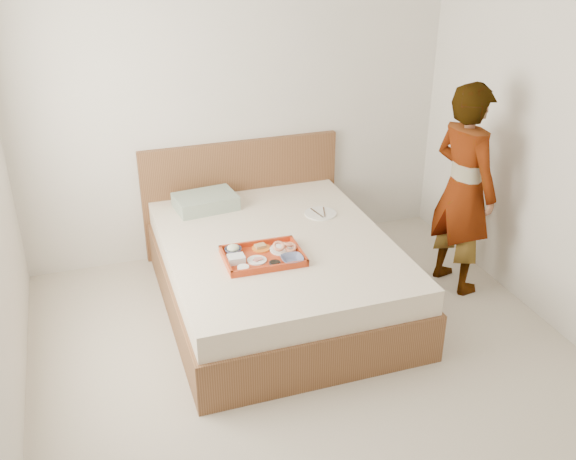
# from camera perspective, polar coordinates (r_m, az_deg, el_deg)

# --- Properties ---
(ground) EXTENTS (3.50, 4.00, 0.01)m
(ground) POSITION_cam_1_polar(r_m,az_deg,el_deg) (4.12, 3.33, -13.64)
(ground) COLOR #C0B4A2
(ground) RESTS_ON ground
(wall_back) EXTENTS (3.50, 0.01, 2.60)m
(wall_back) POSITION_cam_1_polar(r_m,az_deg,el_deg) (5.23, -4.55, 11.47)
(wall_back) COLOR silver
(wall_back) RESTS_ON ground
(bed) EXTENTS (1.65, 2.00, 0.53)m
(bed) POSITION_cam_1_polar(r_m,az_deg,el_deg) (4.74, -0.96, -3.74)
(bed) COLOR brown
(bed) RESTS_ON ground
(headboard) EXTENTS (1.65, 0.06, 0.95)m
(headboard) POSITION_cam_1_polar(r_m,az_deg,el_deg) (5.48, -4.08, 3.04)
(headboard) COLOR brown
(headboard) RESTS_ON ground
(pillow) EXTENTS (0.50, 0.37, 0.11)m
(pillow) POSITION_cam_1_polar(r_m,az_deg,el_deg) (5.12, -7.23, 2.49)
(pillow) COLOR #9DB09A
(pillow) RESTS_ON bed
(tray) EXTENTS (0.53, 0.39, 0.05)m
(tray) POSITION_cam_1_polar(r_m,az_deg,el_deg) (4.36, -2.20, -2.28)
(tray) COLOR #C24015
(tray) RESTS_ON bed
(prawn_plate) EXTENTS (0.19, 0.19, 0.01)m
(prawn_plate) POSITION_cam_1_polar(r_m,az_deg,el_deg) (4.45, -0.44, -1.70)
(prawn_plate) COLOR white
(prawn_plate) RESTS_ON tray
(navy_bowl_big) EXTENTS (0.15, 0.15, 0.04)m
(navy_bowl_big) POSITION_cam_1_polar(r_m,az_deg,el_deg) (4.30, 0.36, -2.60)
(navy_bowl_big) COLOR #171C4E
(navy_bowl_big) RESTS_ON tray
(sauce_dish) EXTENTS (0.08, 0.08, 0.03)m
(sauce_dish) POSITION_cam_1_polar(r_m,az_deg,el_deg) (4.25, -1.16, -3.00)
(sauce_dish) COLOR black
(sauce_dish) RESTS_ON tray
(meat_plate) EXTENTS (0.13, 0.13, 0.01)m
(meat_plate) POSITION_cam_1_polar(r_m,az_deg,el_deg) (4.32, -2.74, -2.67)
(meat_plate) COLOR white
(meat_plate) RESTS_ON tray
(bread_plate) EXTENTS (0.13, 0.13, 0.01)m
(bread_plate) POSITION_cam_1_polar(r_m,az_deg,el_deg) (4.47, -2.37, -1.59)
(bread_plate) COLOR orange
(bread_plate) RESTS_ON tray
(salad_bowl) EXTENTS (0.12, 0.12, 0.04)m
(salad_bowl) POSITION_cam_1_polar(r_m,az_deg,el_deg) (4.42, -4.82, -1.79)
(salad_bowl) COLOR #171C4E
(salad_bowl) RESTS_ON tray
(plastic_tub) EXTENTS (0.11, 0.09, 0.05)m
(plastic_tub) POSITION_cam_1_polar(r_m,az_deg,el_deg) (4.30, -4.55, -2.55)
(plastic_tub) COLOR silver
(plastic_tub) RESTS_ON tray
(cheese_round) EXTENTS (0.08, 0.08, 0.03)m
(cheese_round) POSITION_cam_1_polar(r_m,az_deg,el_deg) (4.21, -3.94, -3.37)
(cheese_round) COLOR white
(cheese_round) RESTS_ON tray
(dinner_plate) EXTENTS (0.28, 0.28, 0.01)m
(dinner_plate) POSITION_cam_1_polar(r_m,az_deg,el_deg) (5.00, 2.86, 1.45)
(dinner_plate) COLOR white
(dinner_plate) RESTS_ON bed
(person) EXTENTS (0.49, 0.64, 1.59)m
(person) POSITION_cam_1_polar(r_m,az_deg,el_deg) (4.94, 15.13, 3.48)
(person) COLOR silver
(person) RESTS_ON ground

